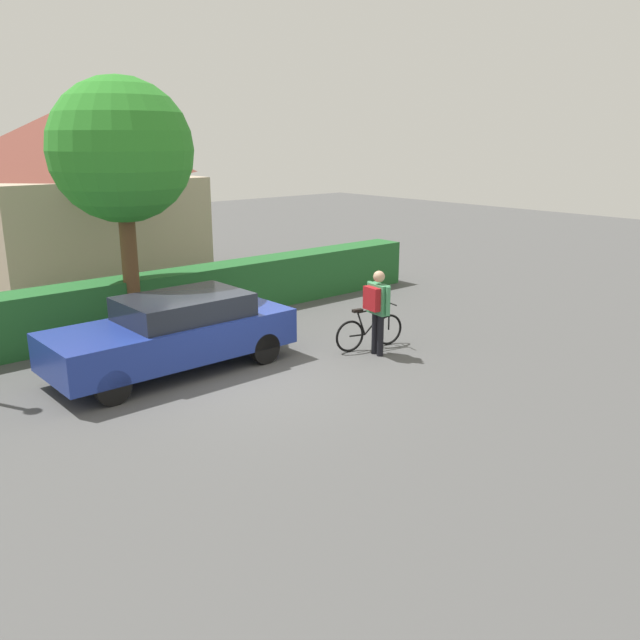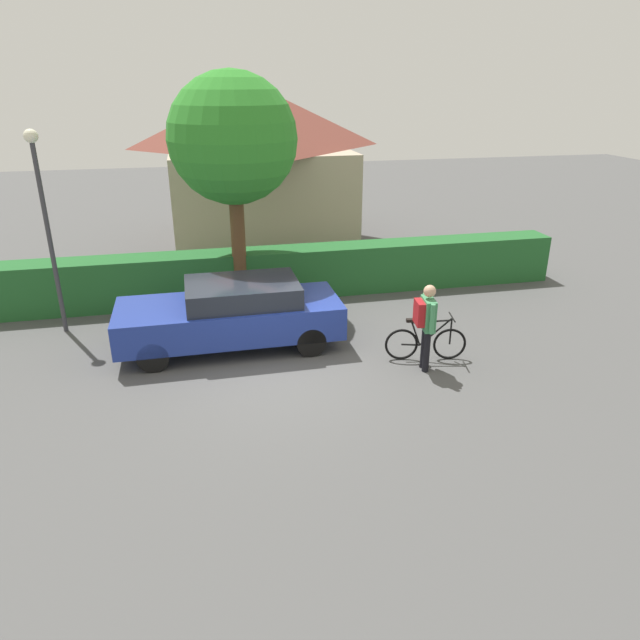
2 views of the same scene
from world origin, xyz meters
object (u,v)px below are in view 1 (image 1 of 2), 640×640
tree_kerbside (121,152)px  parked_car_near (174,332)px  person_rider (377,304)px  bicycle (370,331)px

tree_kerbside → parked_car_near: bearing=-98.9°
tree_kerbside → person_rider: bearing=-54.8°
person_rider → tree_kerbside: (-3.12, 4.42, 2.92)m
parked_car_near → person_rider: size_ratio=2.65×
parked_car_near → tree_kerbside: size_ratio=0.84×
person_rider → tree_kerbside: bearing=125.2°
person_rider → tree_kerbside: size_ratio=0.32×
parked_car_near → person_rider: (3.52, -1.87, 0.31)m
bicycle → parked_car_near: bearing=158.5°
bicycle → person_rider: bearing=-117.8°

